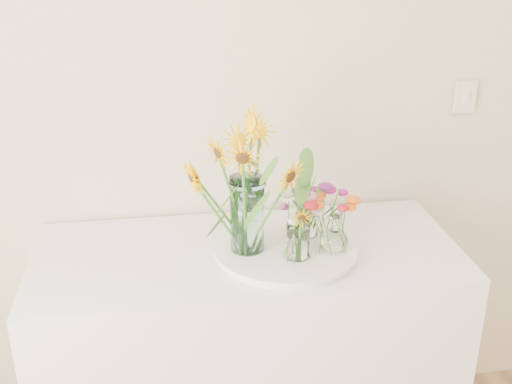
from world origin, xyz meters
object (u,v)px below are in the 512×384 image
tray (285,250)px  small_vase_b (335,233)px  small_vase_a (298,241)px  mason_jar (247,215)px  counter (248,361)px  small_vase_c (307,219)px

tray → small_vase_b: size_ratio=3.51×
small_vase_a → mason_jar: bearing=152.0°
mason_jar → small_vase_a: size_ratio=2.01×
small_vase_b → small_vase_a: bearing=-165.9°
small_vase_a → counter: bearing=139.4°
small_vase_a → small_vase_c: 0.16m
counter → small_vase_a: small_vase_a is taller
counter → tray: bearing=-19.5°
mason_jar → small_vase_b: 0.28m
counter → small_vase_c: (0.21, 0.02, 0.54)m
small_vase_a → small_vase_b: (0.13, 0.03, 0.00)m
small_vase_c → mason_jar: bearing=-162.1°
counter → tray: (0.12, -0.04, 0.46)m
small_vase_b → small_vase_c: 0.13m
counter → mason_jar: bearing=-95.8°
small_vase_a → small_vase_c: bearing=66.5°
counter → small_vase_a: 0.57m
mason_jar → small_vase_a: mason_jar is taller
tray → small_vase_c: (0.09, 0.07, 0.08)m
mason_jar → small_vase_b: (0.27, -0.05, -0.06)m
small_vase_c → small_vase_b: bearing=-61.4°
counter → small_vase_c: small_vase_c is taller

